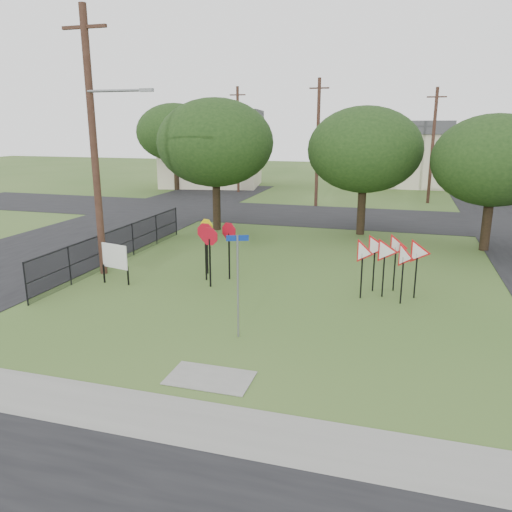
% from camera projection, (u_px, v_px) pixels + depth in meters
% --- Properties ---
extents(ground, '(140.00, 140.00, 0.00)m').
position_uv_depth(ground, '(241.00, 338.00, 14.01)').
color(ground, '#375821').
extents(sidewalk, '(30.00, 1.60, 0.02)m').
position_uv_depth(sidewalk, '(177.00, 420.00, 10.10)').
color(sidewalk, gray).
rests_on(sidewalk, ground).
extents(planting_strip, '(30.00, 0.80, 0.02)m').
position_uv_depth(planting_strip, '(149.00, 456.00, 8.99)').
color(planting_strip, '#375821').
rests_on(planting_strip, ground).
extents(street_left, '(8.00, 50.00, 0.02)m').
position_uv_depth(street_left, '(85.00, 237.00, 26.55)').
color(street_left, black).
rests_on(street_left, ground).
extents(street_far, '(60.00, 8.00, 0.02)m').
position_uv_depth(street_far, '(336.00, 217.00, 32.57)').
color(street_far, black).
rests_on(street_far, ground).
extents(curb_pad, '(2.00, 1.20, 0.02)m').
position_uv_depth(curb_pad, '(210.00, 378.00, 11.78)').
color(curb_pad, gray).
rests_on(curb_pad, ground).
extents(street_name_sign, '(0.57, 0.24, 2.94)m').
position_uv_depth(street_name_sign, '(238.00, 280.00, 13.68)').
color(street_name_sign, gray).
rests_on(street_name_sign, ground).
extents(stop_sign_cluster, '(1.74, 1.76, 2.25)m').
position_uv_depth(stop_sign_cluster, '(213.00, 237.00, 18.89)').
color(stop_sign_cluster, black).
rests_on(stop_sign_cluster, ground).
extents(yield_sign_cluster, '(2.59, 1.96, 2.11)m').
position_uv_depth(yield_sign_cluster, '(390.00, 253.00, 17.06)').
color(yield_sign_cluster, black).
rests_on(yield_sign_cluster, ground).
extents(info_board, '(1.20, 0.34, 1.54)m').
position_uv_depth(info_board, '(115.00, 258.00, 18.56)').
color(info_board, black).
rests_on(info_board, ground).
extents(utility_pole_main, '(3.55, 0.33, 10.00)m').
position_uv_depth(utility_pole_main, '(95.00, 141.00, 18.82)').
color(utility_pole_main, '#472C21').
rests_on(utility_pole_main, ground).
extents(far_pole_a, '(1.40, 0.24, 9.00)m').
position_uv_depth(far_pole_a, '(318.00, 142.00, 35.66)').
color(far_pole_a, '#472C21').
rests_on(far_pole_a, ground).
extents(far_pole_b, '(1.40, 0.24, 8.50)m').
position_uv_depth(far_pole_b, '(433.00, 145.00, 37.26)').
color(far_pole_b, '#472C21').
rests_on(far_pole_b, ground).
extents(far_pole_c, '(1.40, 0.24, 9.00)m').
position_uv_depth(far_pole_c, '(238.00, 139.00, 43.40)').
color(far_pole_c, '#472C21').
rests_on(far_pole_c, ground).
extents(fence_run, '(0.05, 11.55, 1.50)m').
position_uv_depth(fence_run, '(119.00, 244.00, 21.67)').
color(fence_run, black).
rests_on(fence_run, ground).
extents(house_left, '(10.58, 8.88, 7.20)m').
position_uv_depth(house_left, '(212.00, 148.00, 48.44)').
color(house_left, beige).
rests_on(house_left, ground).
extents(house_mid, '(8.40, 8.40, 6.20)m').
position_uv_depth(house_mid, '(404.00, 153.00, 49.24)').
color(house_mid, beige).
rests_on(house_mid, ground).
extents(tree_near_left, '(6.40, 6.40, 7.27)m').
position_uv_depth(tree_near_left, '(215.00, 143.00, 27.40)').
color(tree_near_left, black).
rests_on(tree_near_left, ground).
extents(tree_near_mid, '(6.00, 6.00, 6.80)m').
position_uv_depth(tree_near_mid, '(365.00, 150.00, 26.23)').
color(tree_near_mid, black).
rests_on(tree_near_mid, ground).
extents(tree_near_right, '(5.60, 5.60, 6.33)m').
position_uv_depth(tree_near_right, '(494.00, 161.00, 22.82)').
color(tree_near_right, black).
rests_on(tree_near_right, ground).
extents(tree_far_left, '(6.80, 6.80, 7.73)m').
position_uv_depth(tree_far_left, '(175.00, 132.00, 44.89)').
color(tree_far_left, black).
rests_on(tree_far_left, ground).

